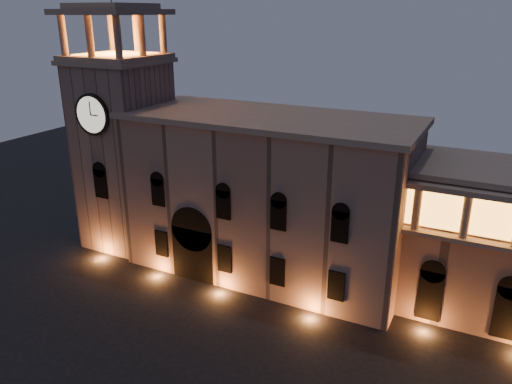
% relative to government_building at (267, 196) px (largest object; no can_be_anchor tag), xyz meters
% --- Properties ---
extents(government_building, '(30.80, 12.80, 17.60)m').
position_rel_government_building_xyz_m(government_building, '(0.00, 0.00, 0.00)').
color(government_building, '#896A59').
rests_on(government_building, ground).
extents(clock_tower, '(9.80, 9.80, 32.40)m').
position_rel_government_building_xyz_m(clock_tower, '(-18.42, -0.95, 3.73)').
color(clock_tower, '#896A59').
rests_on(clock_tower, ground).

